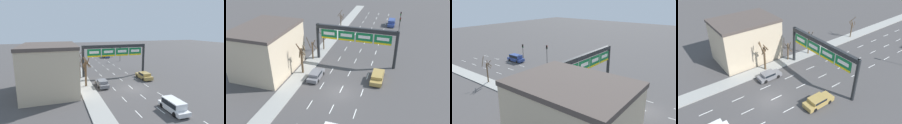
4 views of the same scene
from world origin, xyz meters
TOP-DOWN VIEW (x-y plane):
  - ground_plane at (0.00, 0.00)m, footprint 220.00×220.00m
  - sidewalk_left at (-8.00, 0.00)m, footprint 2.80×110.00m
  - lane_dashes at (-0.00, 13.50)m, footprint 6.72×67.00m
  - sign_gantry at (0.00, 10.16)m, footprint 15.36×0.70m
  - building_near at (-14.12, 3.28)m, footprint 8.81×11.90m
  - car_gold at (5.05, 5.15)m, footprint 1.97×4.83m
  - car_grey at (-5.06, 2.84)m, footprint 1.81×4.24m
  - suv_blue at (4.98, 35.11)m, footprint 1.90×4.72m
  - suv_white at (1.45, -9.73)m, footprint 1.88×4.68m
  - traffic_light_near_gantry at (7.32, 26.32)m, footprint 0.30×0.35m
  - traffic_light_mid_block at (7.22, 34.77)m, footprint 0.30×0.35m
  - tree_bare_closest at (-7.85, 27.89)m, footprint 1.92×1.93m
  - tree_bare_second at (-8.30, 9.30)m, footprint 2.20×1.71m
  - tree_bare_third at (-7.76, 14.24)m, footprint 1.70×1.73m
  - tree_bare_furthest at (-7.90, 3.73)m, footprint 1.57×1.64m

SIDE VIEW (x-z plane):
  - ground_plane at x=0.00m, z-range 0.00..0.00m
  - lane_dashes at x=0.00m, z-range 0.00..0.01m
  - sidewalk_left at x=-8.00m, z-range 0.00..0.15m
  - car_grey at x=-5.06m, z-range 0.05..1.40m
  - car_gold at x=5.05m, z-range 0.05..1.49m
  - suv_white at x=1.45m, z-range 0.10..1.73m
  - suv_blue at x=4.98m, z-range 0.10..1.89m
  - tree_bare_second at x=-8.30m, z-range 0.06..4.56m
  - tree_bare_closest at x=-7.85m, z-range 0.10..5.07m
  - tree_bare_third at x=-7.76m, z-range 0.31..5.49m
  - traffic_light_mid_block at x=7.22m, z-range 0.91..5.09m
  - tree_bare_furthest at x=-7.90m, z-range 0.21..5.95m
  - traffic_light_near_gantry at x=7.32m, z-range 1.06..6.09m
  - building_near at x=-14.12m, z-range 0.01..8.26m
  - sign_gantry at x=0.00m, z-range 1.87..9.05m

